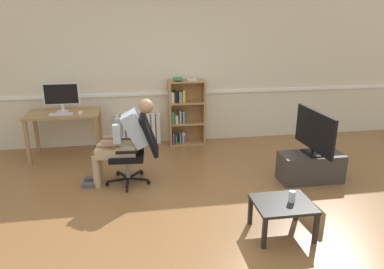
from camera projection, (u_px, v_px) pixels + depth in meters
ground_plane at (191, 211)px, 4.39m from camera, size 18.00×18.00×0.00m
back_wall at (168, 69)px, 6.44m from camera, size 12.00×0.13×2.70m
computer_desk at (64, 119)px, 5.93m from camera, size 1.15×0.66×0.76m
imac_monitor at (61, 95)px, 5.88m from camera, size 0.57×0.14×0.47m
keyboard at (61, 114)px, 5.76m from camera, size 0.36×0.12×0.02m
computer_mouse at (80, 113)px, 5.82m from camera, size 0.06×0.10×0.03m
bookshelf at (184, 113)px, 6.53m from camera, size 0.65×0.29×1.22m
radiator at (138, 129)px, 6.59m from camera, size 0.80×0.08×0.57m
office_chair at (137, 147)px, 5.00m from camera, size 0.77×0.62×0.99m
person_seated at (124, 140)px, 4.94m from camera, size 1.03×0.41×1.21m
tv_stand at (310, 167)px, 5.15m from camera, size 0.89×0.40×0.41m
tv_screen at (315, 132)px, 4.98m from camera, size 0.22×0.93×0.62m
coffee_table at (283, 207)px, 3.86m from camera, size 0.62×0.52×0.37m
drinking_glass at (292, 196)px, 3.84m from camera, size 0.07×0.07×0.12m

